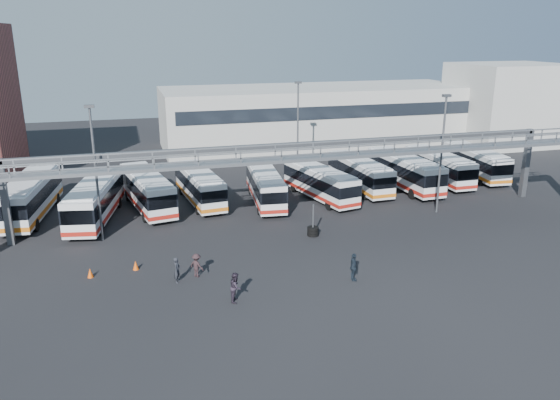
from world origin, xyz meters
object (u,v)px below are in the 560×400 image
object	(u,v)px
cone_left	(136,265)
tire_stack	(313,230)
bus_3	(199,185)
pedestrian_c	(197,265)
bus_6	(360,173)
bus_7	(404,170)
light_pole_left	(95,167)
bus_5	(320,182)
pedestrian_d	(354,267)
cone_right	(90,273)
light_pole_back	(298,124)
bus_1	(95,200)
bus_9	(475,161)
bus_0	(30,196)
light_pole_mid	(442,148)
pedestrian_a	(177,270)
bus_4	(265,186)
pedestrian_b	(236,287)
bus_8	(439,166)
bus_2	(147,189)

from	to	relation	value
cone_left	tire_stack	xyz separation A→B (m)	(13.41, 2.71, 0.11)
bus_3	pedestrian_c	size ratio (longest dim) A/B	6.53
bus_3	pedestrian_c	bearing A→B (deg)	-105.00
bus_3	pedestrian_c	world-z (taller)	bus_3
bus_6	bus_7	xyz separation A→B (m)	(4.46, -0.75, 0.13)
light_pole_left	bus_6	size ratio (longest dim) A/B	0.98
bus_5	pedestrian_d	bearing A→B (deg)	-114.76
bus_7	cone_right	xyz separation A→B (m)	(-29.44, -13.26, -1.55)
light_pole_back	bus_1	world-z (taller)	light_pole_back
bus_5	bus_9	bearing A→B (deg)	-2.11
pedestrian_c	tire_stack	size ratio (longest dim) A/B	0.62
pedestrian_c	tire_stack	distance (m)	10.83
bus_0	tire_stack	distance (m)	24.04
light_pole_mid	pedestrian_a	world-z (taller)	light_pole_mid
tire_stack	bus_1	bearing A→B (deg)	152.85
pedestrian_d	cone_right	size ratio (longest dim) A/B	2.95
bus_9	pedestrian_a	world-z (taller)	bus_9
bus_4	bus_9	world-z (taller)	bus_9
bus_5	pedestrian_b	xyz separation A→B (m)	(-11.72, -17.84, -0.79)
pedestrian_a	light_pole_mid	bearing A→B (deg)	-49.61
bus_3	bus_6	xyz separation A→B (m)	(15.90, -0.09, 0.03)
pedestrian_b	tire_stack	bearing A→B (deg)	-21.05
light_pole_mid	pedestrian_c	distance (m)	23.74
bus_8	pedestrian_d	world-z (taller)	bus_8
bus_3	pedestrian_a	bearing A→B (deg)	-109.12
bus_7	pedestrian_c	distance (m)	27.37
bus_8	pedestrian_d	bearing A→B (deg)	-132.50
bus_8	tire_stack	xyz separation A→B (m)	(-17.86, -11.33, -1.31)
tire_stack	cone_right	bearing A→B (deg)	-169.10
pedestrian_b	tire_stack	distance (m)	11.91
bus_4	bus_7	bearing A→B (deg)	9.89
bus_3	light_pole_left	bearing A→B (deg)	-144.78
bus_4	bus_5	size ratio (longest dim) A/B	1.00
pedestrian_b	pedestrian_a	bearing A→B (deg)	61.38
bus_2	bus_3	world-z (taller)	bus_2
pedestrian_b	cone_right	distance (m)	10.17
light_pole_back	bus_3	bearing A→B (deg)	-150.47
bus_7	pedestrian_d	xyz separation A→B (m)	(-13.38, -18.37, -0.95)
light_pole_mid	light_pole_left	bearing A→B (deg)	177.95
bus_2	cone_left	distance (m)	13.27
bus_2	tire_stack	size ratio (longest dim) A/B	4.36
bus_1	bus_9	distance (m)	39.12
bus_0	bus_5	bearing A→B (deg)	3.04
bus_9	pedestrian_c	distance (m)	36.60
bus_9	light_pole_mid	bearing A→B (deg)	-132.37
pedestrian_a	tire_stack	bearing A→B (deg)	-42.09
bus_3	bus_0	bearing A→B (deg)	174.74
bus_0	bus_9	xyz separation A→B (m)	(44.20, 1.37, -0.16)
bus_5	cone_left	world-z (taller)	bus_5
bus_0	cone_left	size ratio (longest dim) A/B	18.56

